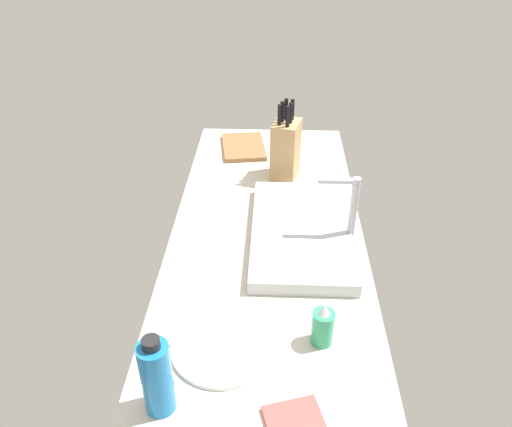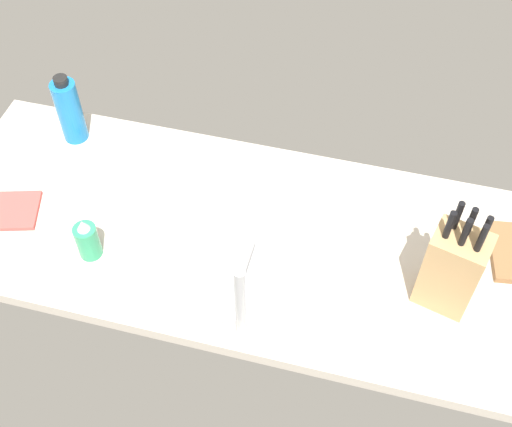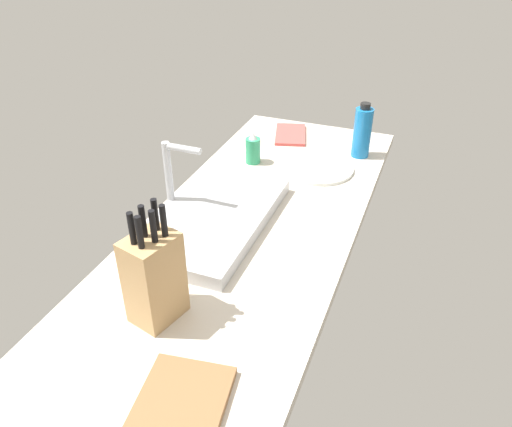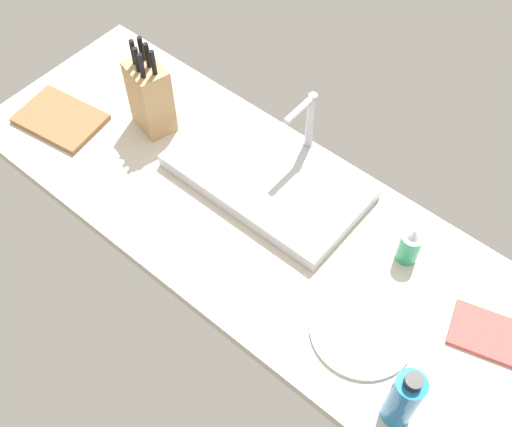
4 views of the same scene
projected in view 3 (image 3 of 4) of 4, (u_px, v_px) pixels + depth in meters
The scene contains 9 objects.
countertop_slab at pixel (249, 232), 152.14cm from camera, with size 169.91×62.13×3.50cm, color beige.
sink_basin at pixel (212, 218), 151.48cm from camera, with size 54.93×31.08×4.33cm, color #B7BABF.
faucet at pixel (173, 172), 151.42cm from camera, with size 5.50×12.63×23.56cm.
knife_block at pixel (154, 277), 113.57cm from camera, with size 13.88×11.87×29.98cm.
cutting_board at pixel (177, 413), 96.11cm from camera, with size 24.98×17.31×1.80cm, color brown.
soap_bottle at pixel (253, 149), 184.86cm from camera, with size 5.54×5.54×12.28cm.
water_bottle at pixel (362, 132), 187.13cm from camera, with size 6.72×6.72×20.97cm.
dinner_plate at pixel (318, 168), 182.39cm from camera, with size 25.57×25.57×1.20cm, color silver.
dish_towel at pixel (290, 134), 207.77cm from camera, with size 20.81×12.13×1.20cm, color #CC4C47.
Camera 3 is at (-115.87, -47.26, 88.49)cm, focal length 35.20 mm.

